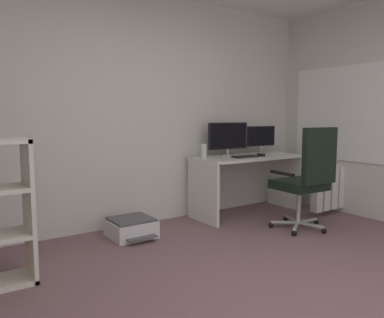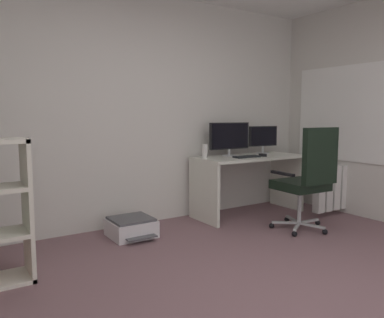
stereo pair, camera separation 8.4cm
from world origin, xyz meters
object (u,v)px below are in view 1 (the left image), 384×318
object	(u,v)px
computer_mouse	(261,155)
office_chair	(307,175)
desk	(247,172)
keyboard	(246,157)
monitor_secondary	(261,138)
desktop_speaker	(204,151)
monitor_main	(228,137)
radiator	(336,187)
printer	(131,228)

from	to	relation	value
computer_mouse	office_chair	bearing A→B (deg)	-80.23
desk	computer_mouse	bearing A→B (deg)	-55.36
keyboard	office_chair	size ratio (longest dim) A/B	0.30
monitor_secondary	computer_mouse	world-z (taller)	monitor_secondary
keyboard	desktop_speaker	size ratio (longest dim) A/B	2.00
monitor_main	radiator	world-z (taller)	monitor_main
office_chair	printer	xyz separation A→B (m)	(-1.67, 0.89, -0.52)
monitor_main	printer	size ratio (longest dim) A/B	1.14
monitor_secondary	desktop_speaker	size ratio (longest dim) A/B	2.57
computer_mouse	radiator	world-z (taller)	computer_mouse
desk	keyboard	distance (m)	0.29
office_chair	radiator	distance (m)	1.06
printer	office_chair	bearing A→B (deg)	-28.12
keyboard	desktop_speaker	world-z (taller)	desktop_speaker
radiator	keyboard	bearing A→B (deg)	157.86
keyboard	computer_mouse	distance (m)	0.25
keyboard	monitor_secondary	bearing A→B (deg)	30.19
radiator	printer	bearing A→B (deg)	167.85
monitor_main	printer	xyz separation A→B (m)	(-1.43, -0.16, -0.90)
office_chair	printer	world-z (taller)	office_chair
desktop_speaker	radiator	distance (m)	1.84
monitor_secondary	radiator	bearing A→B (deg)	-48.85
keyboard	office_chair	world-z (taller)	office_chair
keyboard	computer_mouse	xyz separation A→B (m)	(0.25, -0.01, 0.01)
computer_mouse	desk	bearing A→B (deg)	139.46
monitor_main	computer_mouse	world-z (taller)	monitor_main
keyboard	printer	world-z (taller)	keyboard
monitor_secondary	computer_mouse	bearing A→B (deg)	-133.72
computer_mouse	monitor_main	bearing A→B (deg)	152.85
desktop_speaker	printer	distance (m)	1.27
desk	monitor_secondary	size ratio (longest dim) A/B	3.26
desk	monitor_main	bearing A→B (deg)	147.48
desktop_speaker	printer	xyz separation A→B (m)	(-1.02, -0.12, -0.74)
monitor_secondary	monitor_main	bearing A→B (deg)	-179.99
printer	desktop_speaker	bearing A→B (deg)	6.48
printer	monitor_main	bearing A→B (deg)	6.51
keyboard	radiator	distance (m)	1.32
monitor_main	printer	world-z (taller)	monitor_main
computer_mouse	radiator	distance (m)	1.10
monitor_secondary	desk	bearing A→B (deg)	-159.96
monitor_secondary	radiator	world-z (taller)	monitor_secondary
keyboard	printer	distance (m)	1.64
office_chair	printer	distance (m)	1.97
desk	desktop_speaker	distance (m)	0.69
computer_mouse	desktop_speaker	distance (m)	0.76
desk	keyboard	xyz separation A→B (m)	(-0.15, -0.13, 0.21)
office_chair	monitor_secondary	bearing A→B (deg)	72.42
office_chair	computer_mouse	bearing A→B (deg)	84.95
monitor_secondary	printer	distance (m)	2.19
monitor_main	office_chair	size ratio (longest dim) A/B	0.51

